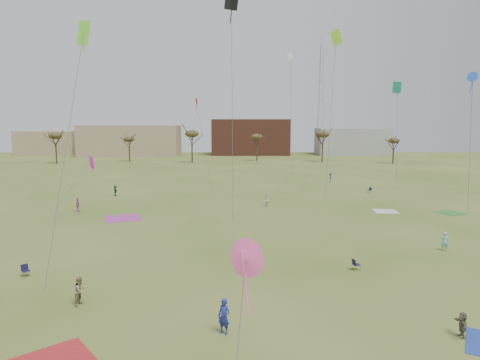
{
  "coord_description": "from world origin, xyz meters",
  "views": [
    {
      "loc": [
        -0.57,
        -28.93,
        11.02
      ],
      "look_at": [
        0.0,
        12.0,
        5.5
      ],
      "focal_mm": 32.14,
      "sensor_mm": 36.0,
      "label": 1
    }
  ],
  "objects_px": {
    "flyer_near_right": "(224,316)",
    "camp_chair_right": "(370,191)",
    "radio_tower": "(320,99)",
    "camp_chair_center": "(356,267)",
    "camp_chair_left": "(26,273)"
  },
  "relations": [
    {
      "from": "camp_chair_center",
      "to": "flyer_near_right",
      "type": "bearing_deg",
      "value": 119.33
    },
    {
      "from": "flyer_near_right",
      "to": "radio_tower",
      "type": "distance_m",
      "value": 137.48
    },
    {
      "from": "camp_chair_center",
      "to": "camp_chair_right",
      "type": "xyz_separation_m",
      "value": [
        12.09,
        35.21,
        0.0
      ]
    },
    {
      "from": "flyer_near_right",
      "to": "camp_chair_right",
      "type": "height_order",
      "value": "flyer_near_right"
    },
    {
      "from": "flyer_near_right",
      "to": "camp_chair_center",
      "type": "bearing_deg",
      "value": 77.51
    },
    {
      "from": "flyer_near_right",
      "to": "camp_chair_center",
      "type": "relative_size",
      "value": 2.18
    },
    {
      "from": "radio_tower",
      "to": "camp_chair_left",
      "type": "bearing_deg",
      "value": -110.18
    },
    {
      "from": "flyer_near_right",
      "to": "camp_chair_left",
      "type": "bearing_deg",
      "value": -178.2
    },
    {
      "from": "camp_chair_left",
      "to": "radio_tower",
      "type": "distance_m",
      "value": 133.49
    },
    {
      "from": "flyer_near_right",
      "to": "camp_chair_left",
      "type": "distance_m",
      "value": 16.86
    },
    {
      "from": "flyer_near_right",
      "to": "camp_chair_right",
      "type": "relative_size",
      "value": 2.18
    },
    {
      "from": "flyer_near_right",
      "to": "camp_chair_right",
      "type": "xyz_separation_m",
      "value": [
        21.8,
        44.88,
        -0.69
      ]
    },
    {
      "from": "camp_chair_left",
      "to": "camp_chair_center",
      "type": "relative_size",
      "value": 1.0
    },
    {
      "from": "camp_chair_right",
      "to": "radio_tower",
      "type": "distance_m",
      "value": 90.28
    },
    {
      "from": "camp_chair_center",
      "to": "radio_tower",
      "type": "xyz_separation_m",
      "value": [
        21.4,
        122.99,
        18.95
      ]
    }
  ]
}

